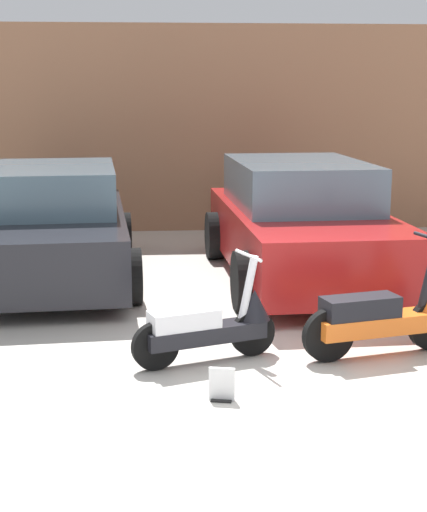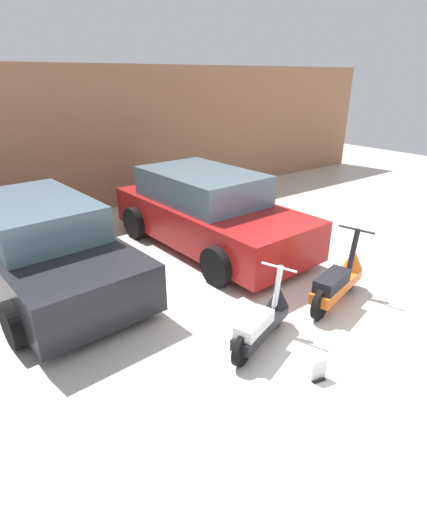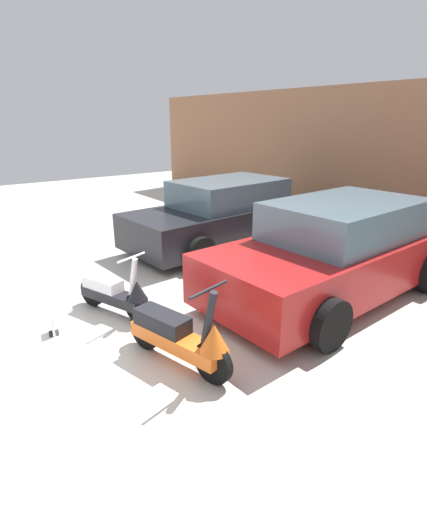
% 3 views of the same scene
% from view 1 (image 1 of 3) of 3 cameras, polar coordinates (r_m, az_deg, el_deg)
% --- Properties ---
extents(ground_plane, '(28.00, 28.00, 0.00)m').
position_cam_1_polar(ground_plane, '(6.42, 4.50, -9.36)').
color(ground_plane, beige).
extents(wall_back, '(19.60, 0.12, 3.37)m').
position_cam_1_polar(wall_back, '(13.11, -0.19, 9.22)').
color(wall_back, '#9E6B4C').
rests_on(wall_back, ground_plane).
extents(scooter_front_left, '(1.28, 0.67, 0.93)m').
position_cam_1_polar(scooter_front_left, '(6.84, -0.14, -5.03)').
color(scooter_front_left, black).
rests_on(scooter_front_left, ground_plane).
extents(scooter_front_right, '(1.49, 0.67, 1.06)m').
position_cam_1_polar(scooter_front_right, '(7.17, 12.62, -4.14)').
color(scooter_front_right, black).
rests_on(scooter_front_right, ground_plane).
extents(car_rear_left, '(2.22, 4.23, 1.40)m').
position_cam_1_polar(car_rear_left, '(9.94, -11.51, 2.15)').
color(car_rear_left, black).
rests_on(car_rear_left, ground_plane).
extents(car_rear_center, '(2.22, 4.37, 1.46)m').
position_cam_1_polar(car_rear_center, '(9.84, 6.37, 2.39)').
color(car_rear_center, maroon).
rests_on(car_rear_center, ground_plane).
extents(placard_near_left_scooter, '(0.20, 0.15, 0.26)m').
position_cam_1_polar(placard_near_left_scooter, '(6.08, 0.61, -9.43)').
color(placard_near_left_scooter, black).
rests_on(placard_near_left_scooter, ground_plane).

